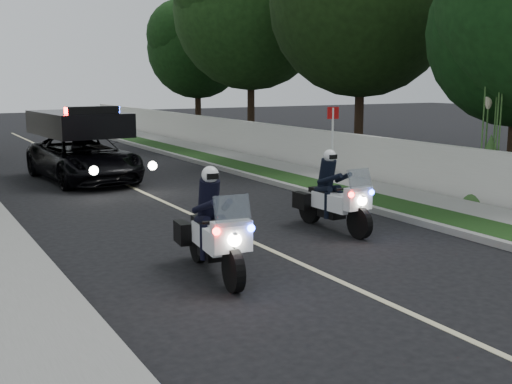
% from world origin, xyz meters
% --- Properties ---
extents(ground, '(120.00, 120.00, 0.00)m').
position_xyz_m(ground, '(0.00, 0.00, 0.00)').
color(ground, black).
rests_on(ground, ground).
extents(curb_right, '(0.20, 60.00, 0.15)m').
position_xyz_m(curb_right, '(4.10, 10.00, 0.07)').
color(curb_right, gray).
rests_on(curb_right, ground).
extents(grass_verge, '(1.20, 60.00, 0.16)m').
position_xyz_m(grass_verge, '(4.80, 10.00, 0.08)').
color(grass_verge, '#193814').
rests_on(grass_verge, ground).
extents(sidewalk_right, '(1.40, 60.00, 0.16)m').
position_xyz_m(sidewalk_right, '(6.10, 10.00, 0.08)').
color(sidewalk_right, gray).
rests_on(sidewalk_right, ground).
extents(property_wall, '(0.22, 60.00, 1.50)m').
position_xyz_m(property_wall, '(7.10, 10.00, 0.75)').
color(property_wall, beige).
rests_on(property_wall, ground).
extents(curb_left, '(0.20, 60.00, 0.15)m').
position_xyz_m(curb_left, '(-4.10, 10.00, 0.07)').
color(curb_left, gray).
rests_on(curb_left, ground).
extents(lane_marking, '(0.12, 50.00, 0.01)m').
position_xyz_m(lane_marking, '(0.00, 10.00, 0.00)').
color(lane_marking, '#BFB78C').
rests_on(lane_marking, ground).
extents(police_moto_left, '(1.03, 2.28, 1.87)m').
position_xyz_m(police_moto_left, '(-1.66, 2.75, 0.00)').
color(police_moto_left, white).
rests_on(police_moto_left, ground).
extents(police_moto_right, '(0.83, 2.14, 1.80)m').
position_xyz_m(police_moto_right, '(2.05, 4.43, 0.00)').
color(police_moto_right, silver).
rests_on(police_moto_right, ground).
extents(police_suv, '(2.94, 5.63, 2.65)m').
position_xyz_m(police_suv, '(-0.93, 14.08, 0.00)').
color(police_suv, black).
rests_on(police_suv, ground).
extents(sign_post, '(0.49, 0.49, 2.51)m').
position_xyz_m(sign_post, '(6.00, 9.87, 0.00)').
color(sign_post, '#A10B21').
rests_on(sign_post, ground).
extents(pampas_far, '(1.78, 1.78, 4.14)m').
position_xyz_m(pampas_far, '(7.60, 4.94, 0.00)').
color(pampas_far, beige).
rests_on(pampas_far, ground).
extents(tree_right_a, '(6.98, 6.98, 8.93)m').
position_xyz_m(tree_right_a, '(9.48, 5.71, 0.00)').
color(tree_right_a, black).
rests_on(tree_right_a, ground).
extents(tree_right_c, '(8.91, 8.91, 11.99)m').
position_xyz_m(tree_right_c, '(9.81, 13.32, 0.00)').
color(tree_right_c, black).
rests_on(tree_right_c, ground).
extents(tree_right_d, '(10.06, 10.06, 12.71)m').
position_xyz_m(tree_right_d, '(9.39, 21.39, 0.00)').
color(tree_right_d, '#1D4115').
rests_on(tree_right_d, ground).
extents(tree_right_e, '(7.48, 7.48, 9.89)m').
position_xyz_m(tree_right_e, '(9.86, 28.85, 0.00)').
color(tree_right_e, '#133510').
rests_on(tree_right_e, ground).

